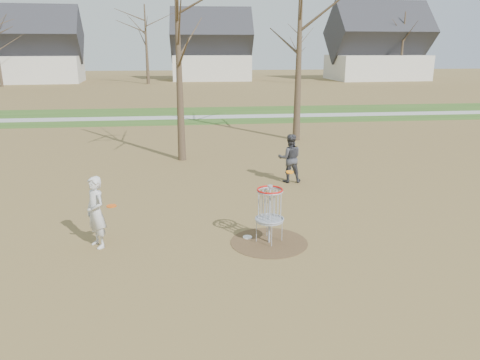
# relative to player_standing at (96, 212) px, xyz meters

# --- Properties ---
(ground) EXTENTS (160.00, 160.00, 0.00)m
(ground) POSITION_rel_player_standing_xyz_m (3.89, -0.26, -0.82)
(ground) COLOR brown
(ground) RESTS_ON ground
(green_band) EXTENTS (160.00, 8.00, 0.01)m
(green_band) POSITION_rel_player_standing_xyz_m (3.89, 20.74, -0.82)
(green_band) COLOR #2D5119
(green_band) RESTS_ON ground
(footpath) EXTENTS (160.00, 1.50, 0.01)m
(footpath) POSITION_rel_player_standing_xyz_m (3.89, 19.74, -0.81)
(footpath) COLOR #9E9E99
(footpath) RESTS_ON green_band
(dirt_circle) EXTENTS (1.80, 1.80, 0.01)m
(dirt_circle) POSITION_rel_player_standing_xyz_m (3.89, -0.26, -0.82)
(dirt_circle) COLOR #47331E
(dirt_circle) RESTS_ON ground
(player_standing) EXTENTS (0.67, 0.71, 1.64)m
(player_standing) POSITION_rel_player_standing_xyz_m (0.00, 0.00, 0.00)
(player_standing) COLOR silver
(player_standing) RESTS_ON ground
(player_throwing) EXTENTS (0.84, 0.68, 1.62)m
(player_throwing) POSITION_rel_player_standing_xyz_m (5.46, 4.65, -0.01)
(player_throwing) COLOR #39393F
(player_throwing) RESTS_ON ground
(disc_grounded) EXTENTS (0.22, 0.22, 0.02)m
(disc_grounded) POSITION_rel_player_standing_xyz_m (3.43, 0.08, -0.80)
(disc_grounded) COLOR white
(disc_grounded) RESTS_ON dirt_circle
(discs_in_play) EXTENTS (4.86, 3.20, 0.22)m
(discs_in_play) POSITION_rel_player_standing_xyz_m (2.82, 1.32, 0.12)
(discs_in_play) COLOR orange
(discs_in_play) RESTS_ON ground
(disc_golf_basket) EXTENTS (0.64, 0.64, 1.35)m
(disc_golf_basket) POSITION_rel_player_standing_xyz_m (3.89, -0.26, 0.09)
(disc_golf_basket) COLOR #9EA3AD
(disc_golf_basket) RESTS_ON ground
(bare_trees) EXTENTS (52.62, 44.98, 9.00)m
(bare_trees) POSITION_rel_player_standing_xyz_m (5.67, 35.53, 4.52)
(bare_trees) COLOR #382B1E
(bare_trees) RESTS_ON ground
(houses_row) EXTENTS (56.51, 10.01, 7.26)m
(houses_row) POSITION_rel_player_standing_xyz_m (8.21, 52.30, 2.70)
(houses_row) COLOR silver
(houses_row) RESTS_ON ground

